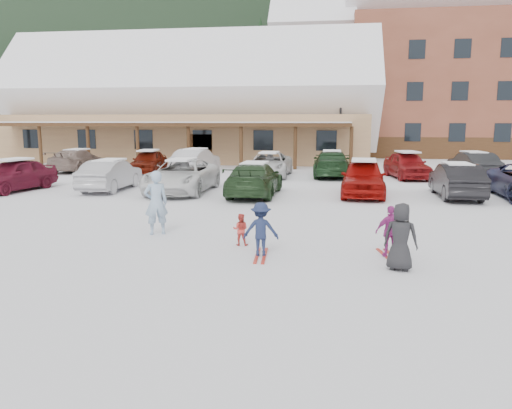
# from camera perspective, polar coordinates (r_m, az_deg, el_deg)

# --- Properties ---
(ground) EXTENTS (160.00, 160.00, 0.00)m
(ground) POSITION_cam_1_polar(r_m,az_deg,el_deg) (12.62, -2.01, -5.21)
(ground) COLOR white
(ground) RESTS_ON ground
(forested_hillside) EXTENTS (300.00, 70.00, 38.00)m
(forested_hillside) POSITION_cam_1_polar(r_m,az_deg,el_deg) (98.29, 7.33, 18.85)
(forested_hillside) COLOR black
(forested_hillside) RESTS_ON ground
(day_lodge) EXTENTS (29.12, 12.50, 10.38)m
(day_lodge) POSITION_cam_1_polar(r_m,az_deg,el_deg) (41.50, -7.47, 10.58)
(day_lodge) COLOR tan
(day_lodge) RESTS_ON ground
(alpine_hotel) EXTENTS (31.48, 14.01, 21.48)m
(alpine_hotel) POSITION_cam_1_polar(r_m,az_deg,el_deg) (51.71, 22.58, 14.96)
(alpine_hotel) COLOR brown
(alpine_hotel) RESTS_ON ground
(lamp_post) EXTENTS (0.50, 0.25, 6.63)m
(lamp_post) POSITION_cam_1_polar(r_m,az_deg,el_deg) (36.69, 9.64, 10.31)
(lamp_post) COLOR black
(lamp_post) RESTS_ON ground
(conifer_0) EXTENTS (4.40, 4.40, 10.20)m
(conifer_0) POSITION_cam_1_polar(r_m,az_deg,el_deg) (50.65, -26.09, 11.50)
(conifer_0) COLOR black
(conifer_0) RESTS_ON ground
(conifer_2) EXTENTS (5.28, 5.28, 12.24)m
(conifer_2) POSITION_cam_1_polar(r_m,az_deg,el_deg) (62.97, -23.00, 12.21)
(conifer_2) COLOR black
(conifer_2) RESTS_ON ground
(conifer_3) EXTENTS (3.96, 3.96, 9.18)m
(conifer_3) POSITION_cam_1_polar(r_m,az_deg,el_deg) (56.16, 12.44, 11.39)
(conifer_3) COLOR black
(conifer_3) RESTS_ON ground
(adult_skier) EXTENTS (0.80, 0.71, 1.83)m
(adult_skier) POSITION_cam_1_polar(r_m,az_deg,el_deg) (14.42, -11.35, 0.21)
(adult_skier) COLOR #93AEC9
(adult_skier) RESTS_ON ground
(toddler_red) EXTENTS (0.41, 0.32, 0.84)m
(toddler_red) POSITION_cam_1_polar(r_m,az_deg,el_deg) (12.98, -1.78, -2.87)
(toddler_red) COLOR #CE3B33
(toddler_red) RESTS_ON ground
(child_navy) EXTENTS (0.87, 0.54, 1.31)m
(child_navy) POSITION_cam_1_polar(r_m,az_deg,el_deg) (11.90, 0.56, -2.88)
(child_navy) COLOR #192344
(child_navy) RESTS_ON ground
(skis_child_navy) EXTENTS (0.29, 1.41, 0.03)m
(skis_child_navy) POSITION_cam_1_polar(r_m,az_deg,el_deg) (12.06, 0.56, -5.84)
(skis_child_navy) COLOR #B42719
(skis_child_navy) RESTS_ON ground
(child_magenta) EXTENTS (0.77, 0.44, 1.24)m
(child_magenta) POSITION_cam_1_polar(r_m,az_deg,el_deg) (12.26, 15.14, -3.01)
(child_magenta) COLOR #9E2A7C
(child_magenta) RESTS_ON ground
(skis_child_magenta) EXTENTS (0.46, 1.41, 0.03)m
(skis_child_magenta) POSITION_cam_1_polar(r_m,az_deg,el_deg) (12.40, 15.02, -5.74)
(skis_child_magenta) COLOR #B42719
(skis_child_magenta) RESTS_ON ground
(bystander_dark) EXTENTS (0.83, 0.65, 1.49)m
(bystander_dark) POSITION_cam_1_polar(r_m,az_deg,el_deg) (11.23, 16.21, -3.57)
(bystander_dark) COLOR black
(bystander_dark) RESTS_ON ground
(parked_car_0) EXTENTS (2.43, 4.53, 1.46)m
(parked_car_0) POSITION_cam_1_polar(r_m,az_deg,el_deg) (25.37, -25.92, 3.04)
(parked_car_0) COLOR maroon
(parked_car_0) RESTS_ON ground
(parked_car_1) EXTENTS (1.53, 4.30, 1.41)m
(parked_car_1) POSITION_cam_1_polar(r_m,az_deg,el_deg) (24.04, -16.30, 3.25)
(parked_car_1) COLOR #A4A3A8
(parked_car_1) RESTS_ON ground
(parked_car_2) EXTENTS (2.53, 5.39, 1.49)m
(parked_car_2) POSITION_cam_1_polar(r_m,az_deg,el_deg) (22.64, -8.45, 3.26)
(parked_car_2) COLOR silver
(parked_car_2) RESTS_ON ground
(parked_car_3) EXTENTS (2.12, 4.94, 1.42)m
(parked_car_3) POSITION_cam_1_polar(r_m,az_deg,el_deg) (21.43, -0.17, 2.90)
(parked_car_3) COLOR #233C1F
(parked_car_3) RESTS_ON ground
(parked_car_4) EXTENTS (2.10, 4.64, 1.55)m
(parked_car_4) POSITION_cam_1_polar(r_m,az_deg,el_deg) (21.94, 12.16, 3.01)
(parked_car_4) COLOR #990C08
(parked_car_4) RESTS_ON ground
(parked_car_5) EXTENTS (1.55, 4.36, 1.43)m
(parked_car_5) POSITION_cam_1_polar(r_m,az_deg,el_deg) (22.52, 21.93, 2.55)
(parked_car_5) COLOR black
(parked_car_5) RESTS_ON ground
(parked_car_7) EXTENTS (2.06, 4.83, 1.39)m
(parked_car_7) POSITION_cam_1_polar(r_m,az_deg,el_deg) (33.61, -19.74, 4.78)
(parked_car_7) COLOR gray
(parked_car_7) RESTS_ON ground
(parked_car_8) EXTENTS (2.02, 4.25, 1.40)m
(parked_car_8) POSITION_cam_1_polar(r_m,az_deg,el_deg) (31.18, -12.18, 4.80)
(parked_car_8) COLOR #651609
(parked_car_8) RESTS_ON ground
(parked_car_9) EXTENTS (2.12, 4.71, 1.50)m
(parked_car_9) POSITION_cam_1_polar(r_m,az_deg,el_deg) (30.55, -6.89, 4.95)
(parked_car_9) COLOR silver
(parked_car_9) RESTS_ON ground
(parked_car_10) EXTENTS (2.40, 5.06, 1.39)m
(parked_car_10) POSITION_cam_1_polar(r_m,az_deg,el_deg) (28.64, 1.50, 4.59)
(parked_car_10) COLOR silver
(parked_car_10) RESTS_ON ground
(parked_car_11) EXTENTS (2.13, 5.12, 1.48)m
(parked_car_11) POSITION_cam_1_polar(r_m,az_deg,el_deg) (28.94, 8.63, 4.62)
(parked_car_11) COLOR #1A381C
(parked_car_11) RESTS_ON ground
(parked_car_12) EXTENTS (2.47, 4.60, 1.49)m
(parked_car_12) POSITION_cam_1_polar(r_m,az_deg,el_deg) (29.07, 16.87, 4.35)
(parked_car_12) COLOR maroon
(parked_car_12) RESTS_ON ground
(parked_car_13) EXTENTS (1.98, 4.60, 1.47)m
(parked_car_13) POSITION_cam_1_polar(r_m,az_deg,el_deg) (30.27, 23.55, 4.14)
(parked_car_13) COLOR black
(parked_car_13) RESTS_ON ground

